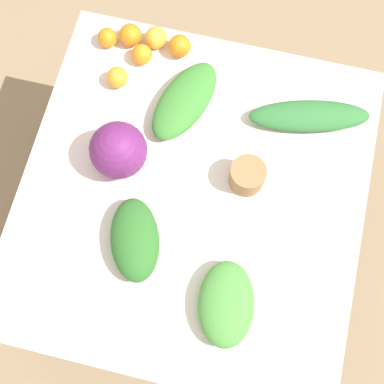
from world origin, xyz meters
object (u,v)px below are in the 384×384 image
Objects in this scene: greens_bunch_scallion at (309,116)px; orange_4 at (107,38)px; greens_bunch_kale at (135,240)px; orange_3 at (130,35)px; orange_5 at (180,46)px; greens_bunch_dandelion at (185,101)px; orange_0 at (117,77)px; orange_1 at (156,38)px; cabbage_purple at (118,150)px; orange_2 at (142,54)px; paper_bag at (247,176)px; greens_bunch_beet_tops at (226,304)px.

greens_bunch_scallion is 5.92× the size of orange_4.
greens_bunch_kale is 3.34× the size of orange_3.
orange_5 is at bearing -84.75° from orange_4.
orange_0 is at bearing 82.13° from greens_bunch_dandelion.
greens_bunch_dandelion is 4.76× the size of orange_4.
greens_bunch_scallion is at bearing -103.44° from orange_3.
orange_1 is 0.09m from orange_3.
orange_1 reaches higher than orange_4.
orange_3 is 0.18m from orange_5.
orange_0 is at bearing 18.02° from cabbage_purple.
greens_bunch_dandelion is 4.09× the size of orange_3.
cabbage_purple is 2.61× the size of orange_2.
orange_5 reaches higher than greens_bunch_scallion.
greens_bunch_dandelion reaches higher than orange_1.
greens_bunch_scallion is 5.09× the size of orange_3.
greens_bunch_kale is (-0.54, 0.45, 0.02)m from greens_bunch_scallion.
orange_5 is (0.15, 0.48, 0.01)m from greens_bunch_scallion.
greens_bunch_kale is (-0.25, -0.12, -0.04)m from cabbage_purple.
orange_0 is 0.17m from orange_3.
paper_bag is at bearing -129.68° from greens_bunch_dandelion.
orange_3 is 1.01× the size of orange_5.
orange_2 reaches higher than orange_4.
paper_bag is 0.40m from greens_bunch_beet_tops.
greens_bunch_beet_tops is 0.33m from greens_bunch_kale.
paper_bag is 1.58× the size of orange_0.
orange_5 is (-0.01, -0.09, 0.00)m from orange_1.
cabbage_purple is at bearing -179.91° from orange_1.
orange_0 is at bearing 63.74° from paper_bag.
orange_3 reaches higher than orange_4.
greens_bunch_beet_tops is at bearing -131.18° from cabbage_purple.
orange_0 is 0.16m from orange_4.
orange_1 is 0.17m from orange_4.
cabbage_purple reaches higher than greens_bunch_beet_tops.
greens_bunch_dandelion is 0.80× the size of greens_bunch_scallion.
greens_bunch_kale is 0.73m from orange_4.
orange_3 is (0.17, -0.00, 0.00)m from orange_0.
orange_2 is 0.13m from orange_5.
orange_3 reaches higher than greens_bunch_scallion.
greens_bunch_scallion is at bearing -39.66° from greens_bunch_kale.
greens_bunch_kale reaches higher than orange_4.
orange_4 is at bearing 36.92° from greens_bunch_beet_tops.
orange_4 is 0.87× the size of orange_5.
orange_1 reaches higher than orange_2.
orange_1 is at bearing 0.09° from cabbage_purple.
orange_3 reaches higher than orange_2.
orange_1 is (0.45, 0.00, -0.05)m from cabbage_purple.
greens_bunch_dandelion is at bearing -97.87° from orange_0.
greens_bunch_beet_tops is 0.97× the size of greens_bunch_kale.
orange_4 is (0.67, 0.28, -0.01)m from greens_bunch_kale.
orange_2 is at bearing -105.18° from orange_4.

